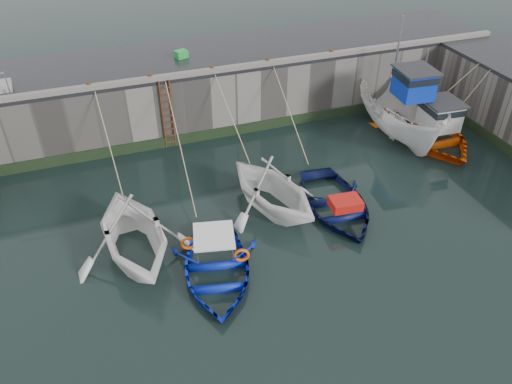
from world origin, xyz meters
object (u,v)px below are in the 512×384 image
object	(u,v)px
boat_near_navy	(335,209)
bollard_a	(89,86)
boat_far_white	(401,114)
bollard_e	(331,53)
boat_near_white	(137,255)
ladder	(168,115)
fish_crate	(181,54)
bollard_d	(267,61)
boat_near_blue	(217,274)
bollard_b	(150,77)
boat_near_blacktrim	(271,208)
bollard_c	(212,69)
boat_far_orange	(428,131)

from	to	relation	value
boat_near_navy	bollard_a	world-z (taller)	bollard_a
boat_far_white	bollard_e	world-z (taller)	boat_far_white
boat_near_white	ladder	bearing A→B (deg)	62.96
fish_crate	bollard_e	size ratio (longest dim) A/B	1.93
ladder	bollard_a	distance (m)	3.47
bollard_e	fish_crate	bearing A→B (deg)	162.28
bollard_d	bollard_e	world-z (taller)	same
boat_near_blue	bollard_b	xyz separation A→B (m)	(-0.19, 8.87, 3.30)
boat_near_blacktrim	bollard_e	size ratio (longest dim) A/B	16.49
boat_far_white	bollard_e	xyz separation A→B (m)	(-2.40, 2.84, 2.23)
boat_near_navy	bollard_a	size ratio (longest dim) A/B	16.69
boat_near_blacktrim	bollard_d	size ratio (longest dim) A/B	16.49
boat_far_white	bollard_d	world-z (taller)	boat_far_white
boat_near_blue	boat_far_white	world-z (taller)	boat_far_white
boat_near_blacktrim	fish_crate	bearing A→B (deg)	81.30
boat_near_white	boat_near_blue	world-z (taller)	boat_near_white
ladder	boat_near_blue	size ratio (longest dim) A/B	0.70
boat_near_blacktrim	bollard_c	size ratio (longest dim) A/B	16.49
bollard_a	boat_near_blue	bearing A→B (deg)	-73.13
bollard_a	fish_crate	bearing A→B (deg)	26.18
boat_far_white	bollard_c	world-z (taller)	boat_far_white
boat_far_orange	bollard_e	distance (m)	5.83
ladder	bollard_a	world-z (taller)	bollard_a
fish_crate	bollard_a	bearing A→B (deg)	-172.02
bollard_b	boat_far_white	bearing A→B (deg)	-14.62
boat_far_orange	ladder	bearing A→B (deg)	167.53
boat_near_blue	fish_crate	size ratio (longest dim) A/B	8.41
bollard_a	boat_near_blacktrim	bearing A→B (deg)	-47.44
bollard_a	bollard_b	world-z (taller)	same
boat_near_white	bollard_c	distance (m)	9.15
bollard_d	bollard_a	bearing A→B (deg)	180.00
bollard_a	bollard_e	size ratio (longest dim) A/B	1.00
fish_crate	ladder	bearing A→B (deg)	-136.59
boat_near_navy	bollard_c	bearing A→B (deg)	116.40
boat_near_white	bollard_a	size ratio (longest dim) A/B	17.70
boat_near_blacktrim	boat_near_navy	xyz separation A→B (m)	(2.27, -0.88, 0.00)
bollard_d	fish_crate	bearing A→B (deg)	148.43
boat_far_white	bollard_a	distance (m)	13.88
bollard_b	ladder	bearing A→B (deg)	-33.86
fish_crate	bollard_b	xyz separation A→B (m)	(-1.83, -2.13, -0.03)
ladder	bollard_b	world-z (taller)	bollard_b
boat_far_orange	fish_crate	size ratio (longest dim) A/B	11.37
boat_near_white	bollard_c	world-z (taller)	bollard_c
boat_near_blue	boat_near_white	bearing A→B (deg)	154.34
bollard_a	boat_far_white	bearing A→B (deg)	-11.98
bollard_a	bollard_c	size ratio (longest dim) A/B	1.00
bollard_c	fish_crate	bearing A→B (deg)	112.15
boat_near_white	boat_near_blacktrim	distance (m)	5.35
boat_near_navy	bollard_b	bearing A→B (deg)	132.83
bollard_c	bollard_e	world-z (taller)	same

